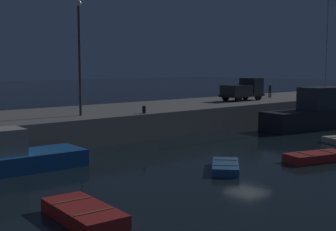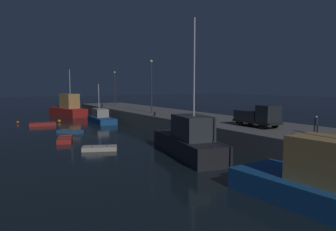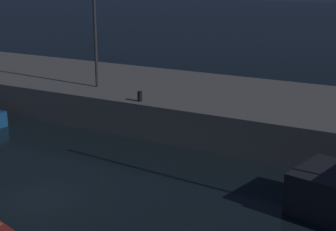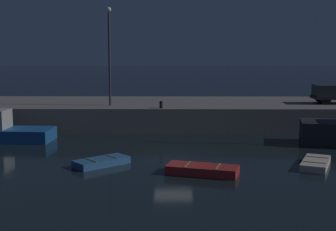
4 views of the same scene
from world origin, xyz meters
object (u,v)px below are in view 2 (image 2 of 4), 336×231
(rowboat_blue_far, at_px, (42,124))
(dockworker, at_px, (316,124))
(rowboat_white_mid, at_px, (100,148))
(lamp_post_west, at_px, (115,86))
(mooring_buoy_mid, at_px, (18,122))
(fishing_boat_orange, at_px, (68,108))
(dinghy_orange_near, at_px, (65,139))
(bollard_west, at_px, (102,106))
(dinghy_red_small, at_px, (70,132))
(fishing_trawler_red, at_px, (101,118))
(fishing_boat_blue, at_px, (189,141))
(bollard_east, at_px, (155,114))
(mooring_buoy_near, at_px, (59,121))
(lamp_post_east, at_px, (151,82))
(bollard_central, at_px, (293,137))
(utility_truck, at_px, (258,116))

(rowboat_blue_far, relative_size, dockworker, 2.49)
(rowboat_white_mid, height_order, lamp_post_west, lamp_post_west)
(mooring_buoy_mid, height_order, lamp_post_west, lamp_post_west)
(fishing_boat_orange, bearing_deg, dinghy_orange_near, -14.00)
(bollard_west, bearing_deg, dinghy_red_small, -30.82)
(fishing_trawler_red, distance_m, fishing_boat_blue, 29.60)
(rowboat_white_mid, distance_m, dockworker, 20.89)
(rowboat_blue_far, distance_m, bollard_west, 15.66)
(dinghy_orange_near, relative_size, rowboat_white_mid, 1.16)
(rowboat_white_mid, bearing_deg, fishing_boat_blue, 43.16)
(lamp_post_west, relative_size, bollard_east, 12.76)
(dockworker, bearing_deg, fishing_boat_orange, -168.81)
(dockworker, height_order, bollard_east, dockworker)
(fishing_trawler_red, relative_size, dinghy_red_small, 2.60)
(fishing_boat_blue, relative_size, bollard_east, 20.90)
(rowboat_white_mid, xyz_separation_m, bollard_east, (-9.71, 11.73, 2.19))
(fishing_boat_blue, bearing_deg, fishing_boat_orange, -179.60)
(fishing_trawler_red, bearing_deg, rowboat_blue_far, -93.70)
(mooring_buoy_near, distance_m, lamp_post_east, 18.49)
(dinghy_orange_near, height_order, bollard_east, bollard_east)
(dinghy_red_small, xyz_separation_m, mooring_buoy_near, (-13.41, 1.36, 0.06))
(fishing_boat_orange, distance_m, bollard_east, 29.14)
(dinghy_red_small, xyz_separation_m, dockworker, (26.10, 15.87, 2.85))
(fishing_boat_orange, height_order, dinghy_red_small, fishing_boat_orange)
(dockworker, bearing_deg, dinghy_orange_near, -138.13)
(lamp_post_west, xyz_separation_m, bollard_west, (1.91, -3.63, -4.15))
(dinghy_red_small, height_order, dockworker, dockworker)
(fishing_boat_orange, relative_size, bollard_west, 20.87)
(fishing_boat_blue, relative_size, dinghy_orange_near, 2.85)
(mooring_buoy_near, relative_size, bollard_east, 0.92)
(fishing_boat_blue, bearing_deg, mooring_buoy_mid, -162.46)
(dinghy_red_small, bearing_deg, mooring_buoy_near, 174.22)
(fishing_trawler_red, relative_size, bollard_central, 16.57)
(fishing_boat_blue, distance_m, lamp_post_west, 41.65)
(mooring_buoy_near, relative_size, lamp_post_east, 0.06)
(fishing_trawler_red, xyz_separation_m, lamp_post_west, (-10.86, 6.94, 5.67))
(fishing_boat_blue, bearing_deg, dinghy_orange_near, -149.41)
(dockworker, bearing_deg, fishing_boat_blue, -122.64)
(fishing_trawler_red, xyz_separation_m, fishing_boat_orange, (-15.42, -2.10, 0.80))
(fishing_trawler_red, bearing_deg, lamp_post_east, 33.30)
(fishing_boat_orange, relative_size, dockworker, 7.27)
(lamp_post_west, distance_m, utility_truck, 40.75)
(rowboat_blue_far, xyz_separation_m, mooring_buoy_mid, (-5.11, -3.16, -0.03))
(rowboat_blue_far, relative_size, lamp_post_east, 0.49)
(fishing_trawler_red, relative_size, mooring_buoy_near, 16.65)
(dockworker, distance_m, bollard_central, 4.91)
(bollard_east, bearing_deg, dinghy_orange_near, -78.76)
(fishing_trawler_red, xyz_separation_m, rowboat_white_mid, (22.84, -8.07, -0.66))
(dinghy_red_small, relative_size, bollard_central, 6.37)
(utility_truck, bearing_deg, fishing_boat_orange, -168.44)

